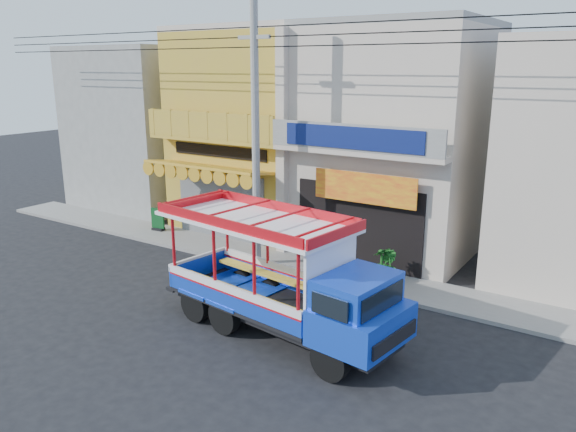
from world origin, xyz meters
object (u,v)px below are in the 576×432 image
object	(u,v)px
songthaew_truck	(294,283)
green_sign	(158,221)
utility_pole	(259,120)
potted_plant_b	(388,266)
potted_plant_c	(382,263)

from	to	relation	value
songthaew_truck	green_sign	size ratio (longest dim) A/B	7.56
utility_pole	green_sign	bearing A→B (deg)	170.95
potted_plant_b	potted_plant_c	bearing A→B (deg)	33.06
green_sign	potted_plant_c	distance (m)	10.07
songthaew_truck	potted_plant_c	bearing A→B (deg)	86.94
potted_plant_b	songthaew_truck	bearing A→B (deg)	119.60
utility_pole	songthaew_truck	xyz separation A→B (m)	(3.86, -3.90, -3.50)
songthaew_truck	utility_pole	bearing A→B (deg)	134.68
green_sign	potted_plant_b	size ratio (longest dim) A/B	0.93
utility_pole	potted_plant_b	size ratio (longest dim) A/B	27.91
potted_plant_b	potted_plant_c	distance (m)	0.22
green_sign	potted_plant_b	world-z (taller)	potted_plant_b
green_sign	potted_plant_c	world-z (taller)	potted_plant_c
green_sign	potted_plant_b	bearing A→B (deg)	-0.32
utility_pole	songthaew_truck	world-z (taller)	utility_pole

